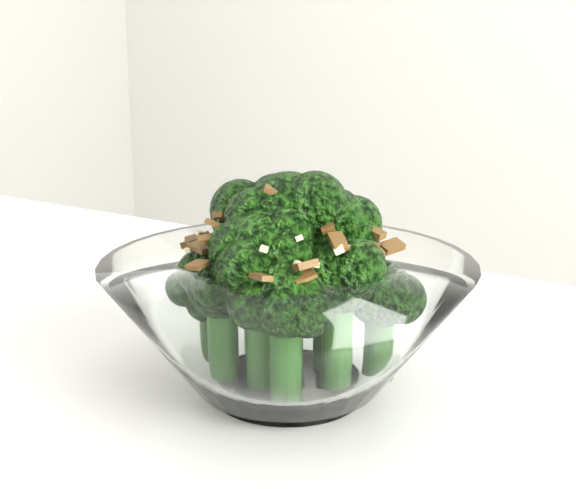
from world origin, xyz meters
The scene contains 1 object.
broccoli_dish centered at (0.09, 0.16, 0.80)m, with size 0.21×0.21×0.13m.
Camera 1 is at (0.37, -0.22, 0.97)m, focal length 55.00 mm.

